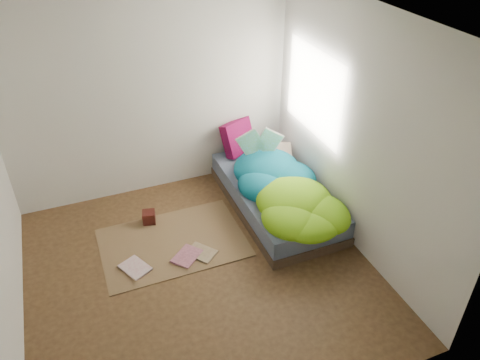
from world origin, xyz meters
The scene contains 12 objects.
ground centered at (0.00, 0.00, 0.00)m, with size 3.50×3.50×0.00m, color #422B19.
room_walls centered at (0.01, 0.01, 1.63)m, with size 3.54×3.54×2.62m.
bed centered at (1.22, 0.72, 0.17)m, with size 1.00×2.00×0.34m.
duvet centered at (1.22, 0.50, 0.51)m, with size 0.96×1.84×0.34m, color #086A7C, non-canonical shape.
rug centered at (-0.15, 0.55, 0.01)m, with size 1.60×1.10×0.01m, color brown.
pillow_floral centered at (1.43, 1.33, 0.40)m, with size 0.55×0.34×0.12m, color beige.
pillow_magenta centered at (1.08, 1.63, 0.56)m, with size 0.45×0.14×0.45m, color #55052D.
open_book centered at (1.18, 1.14, 0.82)m, with size 0.47×0.10×0.28m, color green, non-canonical shape.
wooden_box centered at (-0.31, 1.01, 0.09)m, with size 0.15×0.15×0.15m, color #35110C.
floor_book_a centered at (-0.73, 0.24, 0.02)m, with size 0.23×0.32×0.02m, color silver.
floor_book_b centered at (-0.15, 0.34, 0.03)m, with size 0.24×0.32×0.03m, color #C97490.
floor_book_c centered at (0.00, 0.18, 0.02)m, with size 0.23×0.31×0.02m, color tan.
Camera 1 is at (-0.94, -3.46, 3.57)m, focal length 35.00 mm.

